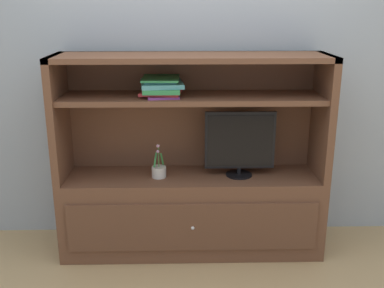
% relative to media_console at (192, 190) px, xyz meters
% --- Properties ---
extents(ground_plane, '(8.00, 8.00, 0.00)m').
position_rel_media_console_xyz_m(ground_plane, '(0.00, -0.41, -0.46)').
color(ground_plane, tan).
extents(painted_rear_wall, '(6.00, 0.10, 2.80)m').
position_rel_media_console_xyz_m(painted_rear_wall, '(0.00, 0.34, 0.94)').
color(painted_rear_wall, '#9EA8B2').
rests_on(painted_rear_wall, ground_plane).
extents(media_console, '(1.87, 0.49, 1.43)m').
position_rel_media_console_xyz_m(media_console, '(0.00, 0.00, 0.00)').
color(media_console, brown).
rests_on(media_console, ground_plane).
extents(tv_monitor, '(0.49, 0.19, 0.47)m').
position_rel_media_console_xyz_m(tv_monitor, '(0.34, -0.02, 0.36)').
color(tv_monitor, black).
rests_on(tv_monitor, media_console).
extents(potted_plant, '(0.10, 0.11, 0.24)m').
position_rel_media_console_xyz_m(potted_plant, '(-0.23, -0.04, 0.17)').
color(potted_plant, beige).
rests_on(potted_plant, media_console).
extents(magazine_stack, '(0.31, 0.35, 0.12)m').
position_rel_media_console_xyz_m(magazine_stack, '(-0.20, -0.00, 0.76)').
color(magazine_stack, purple).
rests_on(magazine_stack, media_console).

